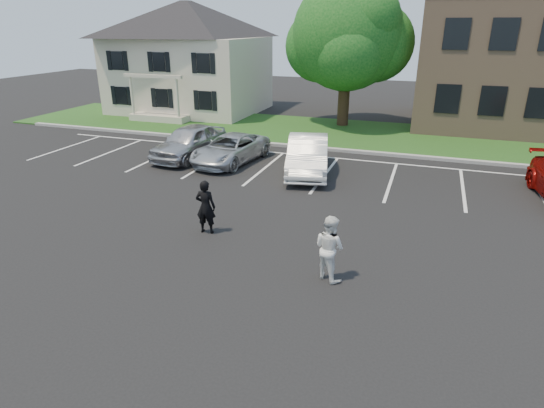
# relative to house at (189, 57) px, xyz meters

# --- Properties ---
(ground_plane) EXTENTS (90.00, 90.00, 0.00)m
(ground_plane) POSITION_rel_house_xyz_m (13.00, -19.97, -3.83)
(ground_plane) COLOR black
(ground_plane) RESTS_ON ground
(curb) EXTENTS (40.00, 0.30, 0.15)m
(curb) POSITION_rel_house_xyz_m (13.00, -7.97, -3.75)
(curb) COLOR gray
(curb) RESTS_ON ground
(grass_strip) EXTENTS (44.00, 8.00, 0.08)m
(grass_strip) POSITION_rel_house_xyz_m (13.00, -3.97, -3.79)
(grass_strip) COLOR #1C4618
(grass_strip) RESTS_ON ground
(stall_lines) EXTENTS (34.00, 5.36, 0.01)m
(stall_lines) POSITION_rel_house_xyz_m (14.40, -11.02, -3.82)
(stall_lines) COLOR silver
(stall_lines) RESTS_ON ground
(house) EXTENTS (10.30, 9.22, 7.60)m
(house) POSITION_rel_house_xyz_m (0.00, 0.00, 0.00)
(house) COLOR beige
(house) RESTS_ON ground
(tree) EXTENTS (7.80, 7.20, 8.80)m
(tree) POSITION_rel_house_xyz_m (11.83, -1.63, 1.52)
(tree) COLOR black
(tree) RESTS_ON ground
(man_black_suit) EXTENTS (0.67, 0.47, 1.72)m
(man_black_suit) POSITION_rel_house_xyz_m (10.82, -18.95, -2.97)
(man_black_suit) COLOR black
(man_black_suit) RESTS_ON ground
(man_white_shirt) EXTENTS (1.06, 1.00, 1.73)m
(man_white_shirt) POSITION_rel_house_xyz_m (15.03, -20.38, -2.97)
(man_white_shirt) COLOR white
(man_white_shirt) RESTS_ON ground
(car_silver_west) EXTENTS (2.37, 4.82, 1.58)m
(car_silver_west) POSITION_rel_house_xyz_m (6.15, -11.50, -3.04)
(car_silver_west) COLOR #B5B5BA
(car_silver_west) RESTS_ON ground
(car_silver_minivan) EXTENTS (2.77, 4.87, 1.28)m
(car_silver_minivan) POSITION_rel_house_xyz_m (8.35, -11.60, -3.19)
(car_silver_minivan) COLOR #B5B8BE
(car_silver_minivan) RESTS_ON ground
(car_white_sedan) EXTENTS (2.75, 5.09, 1.59)m
(car_white_sedan) POSITION_rel_house_xyz_m (12.18, -11.96, -3.03)
(car_white_sedan) COLOR white
(car_white_sedan) RESTS_ON ground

